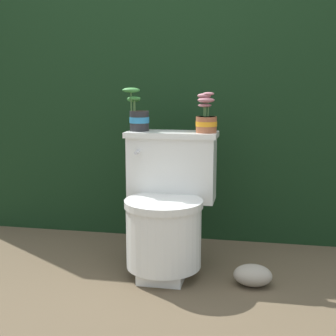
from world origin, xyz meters
TOP-DOWN VIEW (x-y plane):
  - ground_plane at (0.00, 0.00)m, footprint 12.00×12.00m
  - hedge_backdrop at (0.00, 1.17)m, footprint 3.00×0.98m
  - toilet at (0.09, 0.12)m, footprint 0.51×0.55m
  - potted_plant_left at (-0.11, 0.27)m, footprint 0.14×0.11m
  - potted_plant_midleft at (0.28, 0.25)m, footprint 0.12×0.12m
  - garden_stone at (0.56, -0.00)m, footprint 0.19×0.16m

SIDE VIEW (x-z plane):
  - ground_plane at x=0.00m, z-range 0.00..0.00m
  - garden_stone at x=0.56m, z-range 0.00..0.11m
  - toilet at x=0.09m, z-range -0.02..0.73m
  - potted_plant_midleft at x=0.28m, z-range 0.71..0.93m
  - potted_plant_left at x=-0.11m, z-range 0.71..0.95m
  - hedge_backdrop at x=0.00m, z-range 0.00..1.72m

